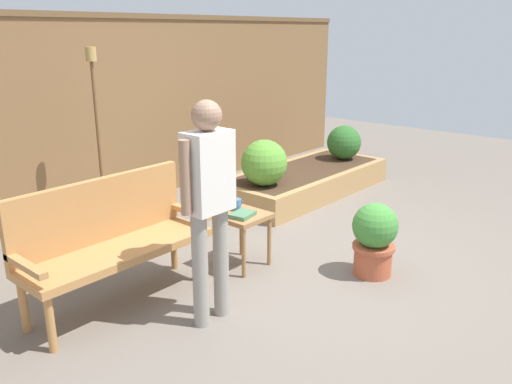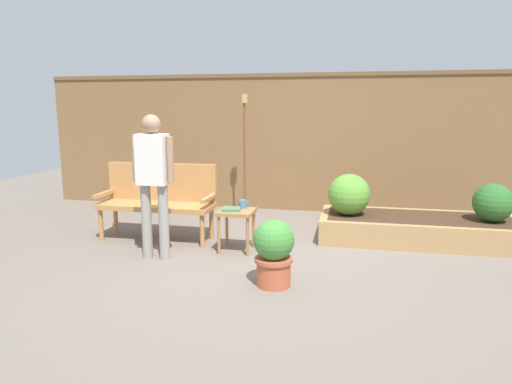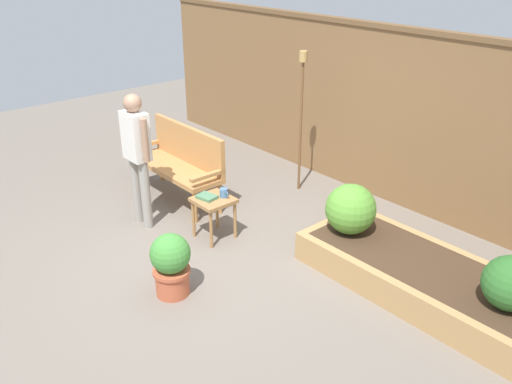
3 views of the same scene
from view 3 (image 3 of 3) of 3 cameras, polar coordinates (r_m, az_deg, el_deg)
The scene contains 12 objects.
ground_plane at distance 5.67m, azimuth -4.62°, elevation -7.25°, with size 14.00×14.00×0.00m, color #70665B.
fence_back at distance 6.92m, azimuth 12.73°, elevation 8.29°, with size 8.40×0.14×2.16m.
garden_bench at distance 6.83m, azimuth -7.93°, elevation 3.59°, with size 1.44×0.48×0.94m.
side_table at distance 5.90m, azimuth -4.53°, elevation -1.42°, with size 0.40×0.40×0.48m.
cup_on_table at distance 5.87m, azimuth -3.45°, elevation -0.10°, with size 0.13×0.09×0.10m.
book_on_table at distance 5.87m, azimuth -5.25°, elevation -0.52°, with size 0.21×0.16×0.04m, color #4C7A56.
potted_boxwood at distance 5.05m, azimuth -9.04°, elevation -7.46°, with size 0.38×0.38×0.63m.
raised_planter_bed at distance 5.36m, azimuth 17.27°, elevation -8.63°, with size 2.40×1.00×0.30m.
shrub_near_bench at distance 5.53m, azimuth 10.03°, elevation -1.79°, with size 0.52×0.52×0.52m.
shrub_far_corner at distance 4.84m, azimuth 25.45°, elevation -8.75°, with size 0.46×0.46×0.46m.
tiki_torch at distance 6.82m, azimuth 4.89°, elevation 9.87°, with size 0.10×0.10×1.83m.
person_by_bench at distance 6.10m, azimuth -12.54°, elevation 4.45°, with size 0.47×0.20×1.56m.
Camera 3 is at (3.89, -2.79, 3.03)m, focal length 37.61 mm.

